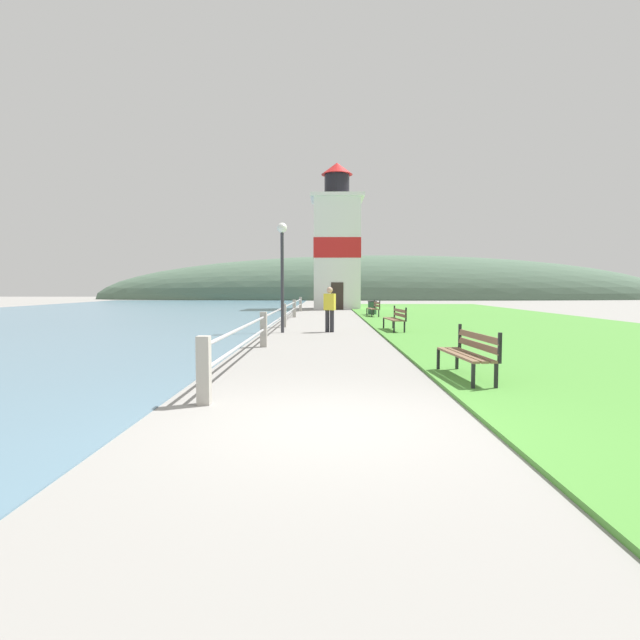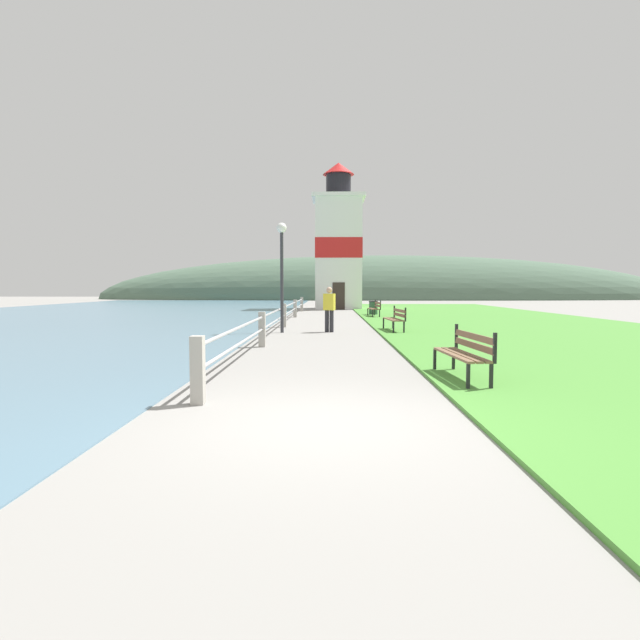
% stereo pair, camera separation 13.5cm
% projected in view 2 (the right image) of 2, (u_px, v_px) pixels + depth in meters
% --- Properties ---
extents(ground_plane, '(160.00, 160.00, 0.00)m').
position_uv_depth(ground_plane, '(322.00, 424.00, 6.02)').
color(ground_plane, gray).
extents(grass_verge, '(12.00, 49.65, 0.06)m').
position_uv_depth(grass_verge, '(502.00, 323.00, 22.39)').
color(grass_verge, '#4C8E38').
rests_on(grass_verge, ground_plane).
extents(water_strip, '(24.00, 79.44, 0.01)m').
position_uv_depth(water_strip, '(13.00, 323.00, 22.78)').
color(water_strip, slate).
rests_on(water_strip, ground_plane).
extents(seawall_railing, '(0.18, 27.32, 0.97)m').
position_uv_depth(seawall_railing, '(284.00, 313.00, 20.54)').
color(seawall_railing, '#A8A399').
rests_on(seawall_railing, ground_plane).
extents(park_bench_near, '(0.61, 1.91, 0.94)m').
position_uv_depth(park_bench_near, '(465.00, 351.00, 8.74)').
color(park_bench_near, brown).
rests_on(park_bench_near, ground_plane).
extents(park_bench_midway, '(0.62, 1.96, 0.94)m').
position_uv_depth(park_bench_midway, '(396.00, 317.00, 18.36)').
color(park_bench_midway, brown).
rests_on(park_bench_midway, ground_plane).
extents(park_bench_far, '(0.61, 1.69, 0.94)m').
position_uv_depth(park_bench_far, '(375.00, 307.00, 27.34)').
color(park_bench_far, brown).
rests_on(park_bench_far, ground_plane).
extents(lighthouse, '(3.95, 3.95, 11.03)m').
position_uv_depth(lighthouse, '(338.00, 246.00, 37.97)').
color(lighthouse, white).
rests_on(lighthouse, ground_plane).
extents(person_strolling, '(0.46, 0.35, 1.66)m').
position_uv_depth(person_strolling, '(329.00, 308.00, 18.29)').
color(person_strolling, '#28282D').
rests_on(person_strolling, ground_plane).
extents(trash_bin, '(0.54, 0.54, 0.84)m').
position_uv_depth(trash_bin, '(373.00, 308.00, 29.21)').
color(trash_bin, '#2D5138').
rests_on(trash_bin, ground_plane).
extents(lamp_post, '(0.36, 0.36, 3.96)m').
position_uv_depth(lamp_post, '(282.00, 257.00, 17.95)').
color(lamp_post, '#333338').
rests_on(lamp_post, ground_plane).
extents(distant_hillside, '(80.00, 16.00, 12.00)m').
position_uv_depth(distant_hillside, '(386.00, 299.00, 68.83)').
color(distant_hillside, '#4C6651').
rests_on(distant_hillside, ground_plane).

